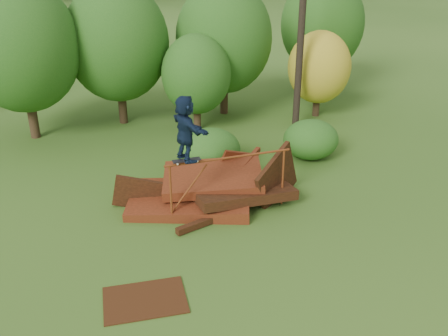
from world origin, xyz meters
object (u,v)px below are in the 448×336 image
object	(u,v)px
flat_plate	(145,300)
skater	(186,128)
scrap_pile	(212,190)
utility_pole	(303,4)

from	to	relation	value
flat_plate	skater	bearing A→B (deg)	59.47
scrap_pile	flat_plate	xyz separation A→B (m)	(-2.77, -3.85, -0.39)
skater	flat_plate	xyz separation A→B (m)	(-1.81, -3.08, -2.74)
skater	utility_pole	distance (m)	8.93
flat_plate	utility_pole	distance (m)	13.11
skater	scrap_pile	bearing A→B (deg)	-63.88
scrap_pile	utility_pole	bearing A→B (deg)	44.43
flat_plate	scrap_pile	bearing A→B (deg)	54.30
skater	flat_plate	bearing A→B (deg)	136.48
scrap_pile	flat_plate	size ratio (longest dim) A/B	3.22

